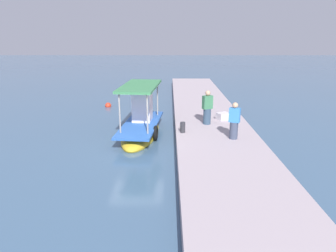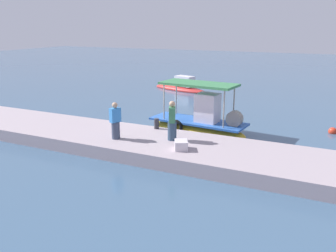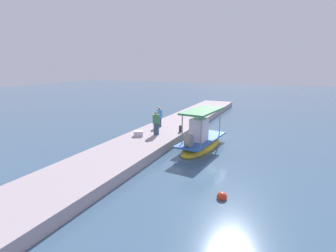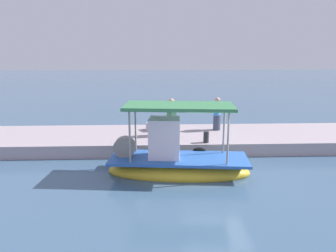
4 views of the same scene
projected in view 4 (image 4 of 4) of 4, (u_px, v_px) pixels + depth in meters
ground_plane at (217, 174)px, 11.88m from camera, size 120.00×120.00×0.00m
dock_quay at (202, 139)px, 15.46m from camera, size 36.00×3.78×0.57m
main_fishing_boat at (176, 161)px, 11.82m from camera, size 5.39×2.19×2.96m
fisherman_near_bollard at (217, 115)px, 15.87m from camera, size 0.48×0.53×1.64m
fisherman_by_crate at (171, 119)px, 14.88m from camera, size 0.51×0.56×1.74m
mooring_bollard at (206, 137)px, 13.80m from camera, size 0.24×0.24×0.50m
cargo_crate at (153, 127)px, 15.94m from camera, size 0.74×0.80×0.37m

